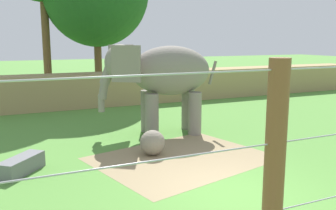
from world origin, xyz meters
The scene contains 6 objects.
ground_plane centered at (0.00, 0.00, 0.00)m, with size 120.00×120.00×0.00m, color #518938.
dirt_patch centered at (0.10, 2.77, 0.00)m, with size 4.97×3.88×0.01m, color #937F5B.
embankment_wall centered at (0.00, 12.78, 0.87)m, with size 36.00×1.80×1.74m, color tan.
elephant centered at (0.74, 5.78, 2.23)m, with size 4.50×2.25×3.37m.
enrichment_ball centered at (-0.59, 3.44, 0.39)m, with size 0.78×0.78×0.78m, color gray.
feed_trough centered at (-4.37, 3.43, 0.22)m, with size 1.29×1.39×0.44m.
Camera 1 is at (-4.67, -6.75, 3.54)m, focal length 39.37 mm.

